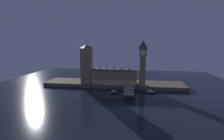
# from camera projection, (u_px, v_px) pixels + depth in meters

# --- Properties ---
(ground_plane) EXTENTS (400.00, 400.00, 0.00)m
(ground_plane) POSITION_uv_depth(u_px,v_px,m) (110.00, 93.00, 224.08)
(ground_plane) COLOR black
(embankment) EXTENTS (220.00, 42.00, 5.52)m
(embankment) POSITION_uv_depth(u_px,v_px,m) (114.00, 84.00, 261.74)
(embankment) COLOR brown
(embankment) RESTS_ON ground_plane
(parliament_hall) EXTENTS (66.70, 19.10, 27.53)m
(parliament_hall) POSITION_uv_depth(u_px,v_px,m) (115.00, 76.00, 250.10)
(parliament_hall) COLOR #8E7A56
(parliament_hall) RESTS_ON embankment
(clock_tower) EXTENTS (10.81, 10.92, 67.33)m
(clock_tower) POSITION_uv_depth(u_px,v_px,m) (143.00, 62.00, 236.50)
(clock_tower) COLOR #8E7A56
(clock_tower) RESTS_ON embankment
(victoria_tower) EXTENTS (15.95, 15.95, 65.98)m
(victoria_tower) POSITION_uv_depth(u_px,v_px,m) (87.00, 64.00, 252.91)
(victoria_tower) COLOR #8E7A56
(victoria_tower) RESTS_ON embankment
(bridge) EXTENTS (13.00, 46.00, 7.36)m
(bridge) POSITION_uv_depth(u_px,v_px,m) (129.00, 91.00, 214.61)
(bridge) COLOR slate
(bridge) RESTS_ON ground_plane
(car_northbound_lead) EXTENTS (1.88, 4.17, 1.55)m
(car_northbound_lead) POSITION_uv_depth(u_px,v_px,m) (127.00, 88.00, 217.83)
(car_northbound_lead) COLOR silver
(car_northbound_lead) RESTS_ON bridge
(car_southbound_lead) EXTENTS (2.08, 4.40, 1.37)m
(car_southbound_lead) POSITION_uv_depth(u_px,v_px,m) (131.00, 90.00, 208.87)
(car_southbound_lead) COLOR #235633
(car_southbound_lead) RESTS_ON bridge
(pedestrian_near_rail) EXTENTS (0.38, 0.38, 1.84)m
(pedestrian_near_rail) POSITION_uv_depth(u_px,v_px,m) (124.00, 92.00, 199.71)
(pedestrian_near_rail) COLOR black
(pedestrian_near_rail) RESTS_ON bridge
(pedestrian_mid_walk) EXTENTS (0.38, 0.38, 1.66)m
(pedestrian_mid_walk) POSITION_uv_depth(u_px,v_px,m) (133.00, 89.00, 211.43)
(pedestrian_mid_walk) COLOR black
(pedestrian_mid_walk) RESTS_ON bridge
(street_lamp_near) EXTENTS (1.34, 0.60, 7.01)m
(street_lamp_near) POSITION_uv_depth(u_px,v_px,m) (124.00, 89.00, 200.03)
(street_lamp_near) COLOR #2D3333
(street_lamp_near) RESTS_ON bridge
(street_lamp_far) EXTENTS (1.34, 0.60, 6.68)m
(street_lamp_far) POSITION_uv_depth(u_px,v_px,m) (125.00, 83.00, 228.82)
(street_lamp_far) COLOR #2D3333
(street_lamp_far) RESTS_ON bridge
(boat_upstream) EXTENTS (11.27, 5.17, 4.41)m
(boat_upstream) POSITION_uv_depth(u_px,v_px,m) (114.00, 92.00, 220.11)
(boat_upstream) COLOR #1E2842
(boat_upstream) RESTS_ON ground_plane
(boat_downstream) EXTENTS (13.36, 5.76, 4.17)m
(boat_downstream) POSITION_uv_depth(u_px,v_px,m) (150.00, 92.00, 221.13)
(boat_downstream) COLOR #1E2842
(boat_downstream) RESTS_ON ground_plane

